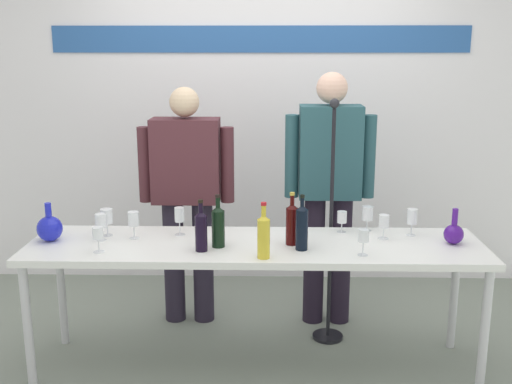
# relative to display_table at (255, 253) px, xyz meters

# --- Properties ---
(ground_plane) EXTENTS (10.00, 10.00, 0.00)m
(ground_plane) POSITION_rel_display_table_xyz_m (0.00, 0.00, -0.72)
(ground_plane) COLOR gray
(back_wall) EXTENTS (4.55, 0.11, 3.00)m
(back_wall) POSITION_rel_display_table_xyz_m (0.00, 1.52, 0.78)
(back_wall) COLOR white
(back_wall) RESTS_ON ground
(display_table) EXTENTS (2.60, 0.65, 0.78)m
(display_table) POSITION_rel_display_table_xyz_m (0.00, 0.00, 0.00)
(display_table) COLOR white
(display_table) RESTS_ON ground
(decanter_blue_left) EXTENTS (0.15, 0.15, 0.23)m
(decanter_blue_left) POSITION_rel_display_table_xyz_m (-1.19, 0.02, 0.14)
(decanter_blue_left) COLOR #1D24BD
(decanter_blue_left) RESTS_ON display_table
(decanter_blue_right) EXTENTS (0.11, 0.11, 0.21)m
(decanter_blue_right) POSITION_rel_display_table_xyz_m (1.13, 0.02, 0.12)
(decanter_blue_right) COLOR #471786
(decanter_blue_right) RESTS_ON display_table
(presenter_left) EXTENTS (0.64, 0.22, 1.62)m
(presenter_left) POSITION_rel_display_table_xyz_m (-0.48, 0.65, 0.21)
(presenter_left) COLOR #241E2D
(presenter_left) RESTS_ON ground
(presenter_right) EXTENTS (0.59, 0.22, 1.71)m
(presenter_right) POSITION_rel_display_table_xyz_m (0.48, 0.65, 0.26)
(presenter_right) COLOR black
(presenter_right) RESTS_ON ground
(wine_bottle_0) EXTENTS (0.07, 0.07, 0.31)m
(wine_bottle_0) POSITION_rel_display_table_xyz_m (0.05, -0.25, 0.19)
(wine_bottle_0) COLOR gold
(wine_bottle_0) RESTS_ON display_table
(wine_bottle_1) EXTENTS (0.07, 0.07, 0.31)m
(wine_bottle_1) POSITION_rel_display_table_xyz_m (0.26, -0.11, 0.19)
(wine_bottle_1) COLOR black
(wine_bottle_1) RESTS_ON display_table
(wine_bottle_2) EXTENTS (0.07, 0.07, 0.30)m
(wine_bottle_2) POSITION_rel_display_table_xyz_m (-0.21, -0.06, 0.18)
(wine_bottle_2) COLOR black
(wine_bottle_2) RESTS_ON display_table
(wine_bottle_3) EXTENTS (0.07, 0.07, 0.30)m
(wine_bottle_3) POSITION_rel_display_table_xyz_m (0.21, -0.01, 0.19)
(wine_bottle_3) COLOR #380707
(wine_bottle_3) RESTS_ON display_table
(wine_bottle_4) EXTENTS (0.07, 0.07, 0.29)m
(wine_bottle_4) POSITION_rel_display_table_xyz_m (-0.29, -0.14, 0.18)
(wine_bottle_4) COLOR black
(wine_bottle_4) RESTS_ON display_table
(wine_glass_left_0) EXTENTS (0.06, 0.06, 0.16)m
(wine_glass_left_0) POSITION_rel_display_table_xyz_m (-0.89, 0.03, 0.17)
(wine_glass_left_0) COLOR white
(wine_glass_left_0) RESTS_ON display_table
(wine_glass_left_1) EXTENTS (0.06, 0.06, 0.17)m
(wine_glass_left_1) POSITION_rel_display_table_xyz_m (-0.45, 0.15, 0.18)
(wine_glass_left_1) COLOR white
(wine_glass_left_1) RESTS_ON display_table
(wine_glass_left_2) EXTENTS (0.06, 0.06, 0.16)m
(wine_glass_left_2) POSITION_rel_display_table_xyz_m (-0.71, 0.07, 0.17)
(wine_glass_left_2) COLOR white
(wine_glass_left_2) RESTS_ON display_table
(wine_glass_left_3) EXTENTS (0.06, 0.06, 0.14)m
(wine_glass_left_3) POSITION_rel_display_table_xyz_m (-0.85, -0.17, 0.16)
(wine_glass_left_3) COLOR white
(wine_glass_left_3) RESTS_ON display_table
(wine_glass_left_4) EXTENTS (0.07, 0.07, 0.16)m
(wine_glass_left_4) POSITION_rel_display_table_xyz_m (-0.88, 0.13, 0.17)
(wine_glass_left_4) COLOR white
(wine_glass_left_4) RESTS_ON display_table
(wine_glass_right_0) EXTENTS (0.07, 0.07, 0.15)m
(wine_glass_right_0) POSITION_rel_display_table_xyz_m (0.67, 0.26, 0.17)
(wine_glass_right_0) COLOR white
(wine_glass_right_0) RESTS_ON display_table
(wine_glass_right_1) EXTENTS (0.06, 0.06, 0.13)m
(wine_glass_right_1) POSITION_rel_display_table_xyz_m (0.52, 0.23, 0.15)
(wine_glass_right_1) COLOR white
(wine_glass_right_1) RESTS_ON display_table
(wine_glass_right_2) EXTENTS (0.06, 0.06, 0.16)m
(wine_glass_right_2) POSITION_rel_display_table_xyz_m (0.92, 0.17, 0.17)
(wine_glass_right_2) COLOR white
(wine_glass_right_2) RESTS_ON display_table
(wine_glass_right_3) EXTENTS (0.06, 0.06, 0.14)m
(wine_glass_right_3) POSITION_rel_display_table_xyz_m (0.75, 0.10, 0.16)
(wine_glass_right_3) COLOR white
(wine_glass_right_3) RESTS_ON display_table
(wine_glass_right_4) EXTENTS (0.06, 0.06, 0.15)m
(wine_glass_right_4) POSITION_rel_display_table_xyz_m (0.58, -0.19, 0.16)
(wine_glass_right_4) COLOR white
(wine_glass_right_4) RESTS_ON display_table
(microphone_stand) EXTENTS (0.20, 0.20, 1.57)m
(microphone_stand) POSITION_rel_display_table_xyz_m (0.47, 0.38, -0.19)
(microphone_stand) COLOR black
(microphone_stand) RESTS_ON ground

